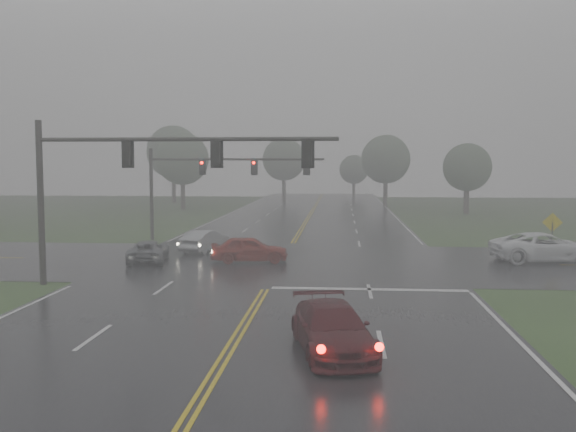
# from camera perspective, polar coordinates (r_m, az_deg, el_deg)

# --- Properties ---
(ground) EXTENTS (180.00, 180.00, 0.00)m
(ground) POSITION_cam_1_polar(r_m,az_deg,el_deg) (14.72, -8.79, -17.31)
(ground) COLOR #2A411B
(ground) RESTS_ON ground
(main_road) EXTENTS (18.00, 160.00, 0.02)m
(main_road) POSITION_cam_1_polar(r_m,az_deg,el_deg) (33.86, -0.84, -4.60)
(main_road) COLOR black
(main_road) RESTS_ON ground
(cross_street) EXTENTS (120.00, 14.00, 0.02)m
(cross_street) POSITION_cam_1_polar(r_m,az_deg,el_deg) (35.82, -0.53, -4.08)
(cross_street) COLOR black
(cross_street) RESTS_ON ground
(stop_bar) EXTENTS (8.50, 0.50, 0.01)m
(stop_bar) POSITION_cam_1_polar(r_m,az_deg,el_deg) (28.22, 7.23, -6.54)
(stop_bar) COLOR #BCBCBC
(stop_bar) RESTS_ON ground
(sedan_maroon) EXTENTS (2.94, 5.12, 1.40)m
(sedan_maroon) POSITION_cam_1_polar(r_m,az_deg,el_deg) (19.07, 3.95, -12.05)
(sedan_maroon) COLOR #3E0B0F
(sedan_maroon) RESTS_ON ground
(sedan_red) EXTENTS (4.47, 2.30, 1.45)m
(sedan_red) POSITION_cam_1_polar(r_m,az_deg,el_deg) (35.65, -3.45, -4.13)
(sedan_red) COLOR maroon
(sedan_red) RESTS_ON ground
(sedan_silver) EXTENTS (2.55, 4.31, 1.34)m
(sedan_silver) POSITION_cam_1_polar(r_m,az_deg,el_deg) (40.08, -7.40, -3.17)
(sedan_silver) COLOR gray
(sedan_silver) RESTS_ON ground
(car_grey) EXTENTS (2.65, 4.53, 1.18)m
(car_grey) POSITION_cam_1_polar(r_m,az_deg,el_deg) (36.59, -12.29, -4.00)
(car_grey) COLOR #505257
(car_grey) RESTS_ON ground
(pickup_white) EXTENTS (6.09, 3.39, 1.61)m
(pickup_white) POSITION_cam_1_polar(r_m,az_deg,el_deg) (38.46, 21.82, -3.81)
(pickup_white) COLOR white
(pickup_white) RESTS_ON ground
(signal_gantry_near) EXTENTS (13.49, 0.32, 7.41)m
(signal_gantry_near) POSITION_cam_1_polar(r_m,az_deg,el_deg) (29.24, -13.84, 4.03)
(signal_gantry_near) COLOR black
(signal_gantry_near) RESTS_ON ground
(signal_gantry_far) EXTENTS (12.40, 0.33, 6.51)m
(signal_gantry_far) POSITION_cam_1_polar(r_m,az_deg,el_deg) (45.60, -7.40, 3.59)
(signal_gantry_far) COLOR black
(signal_gantry_far) RESTS_ON ground
(sign_diamond_east) EXTENTS (1.08, 0.30, 2.65)m
(sign_diamond_east) POSITION_cam_1_polar(r_m,az_deg,el_deg) (39.71, 22.43, -0.97)
(sign_diamond_east) COLOR black
(sign_diamond_east) RESTS_ON ground
(tree_nw_a) EXTENTS (6.15, 6.15, 9.03)m
(tree_nw_a) POSITION_cam_1_polar(r_m,az_deg,el_deg) (76.01, -9.37, 5.04)
(tree_nw_a) COLOR #322820
(tree_nw_a) RESTS_ON ground
(tree_ne_a) EXTENTS (6.11, 6.11, 8.98)m
(tree_ne_a) POSITION_cam_1_polar(r_m,az_deg,el_deg) (81.20, 8.69, 5.00)
(tree_ne_a) COLOR #322820
(tree_ne_a) RESTS_ON ground
(tree_n_mid) EXTENTS (6.16, 6.16, 9.05)m
(tree_n_mid) POSITION_cam_1_polar(r_m,az_deg,el_deg) (92.47, -0.38, 5.05)
(tree_n_mid) COLOR #322820
(tree_n_mid) RESTS_ON ground
(tree_e_near) EXTENTS (5.17, 5.17, 7.59)m
(tree_e_near) POSITION_cam_1_polar(r_m,az_deg,el_deg) (71.58, 15.63, 4.18)
(tree_e_near) COLOR #322820
(tree_e_near) RESTS_ON ground
(tree_nw_b) EXTENTS (7.18, 7.18, 10.54)m
(tree_nw_b) POSITION_cam_1_polar(r_m,az_deg,el_deg) (88.88, -10.17, 5.62)
(tree_nw_b) COLOR #322820
(tree_nw_b) RESTS_ON ground
(tree_n_far) EXTENTS (4.57, 4.57, 6.71)m
(tree_n_far) POSITION_cam_1_polar(r_m,az_deg,el_deg) (101.52, 5.88, 4.13)
(tree_n_far) COLOR #322820
(tree_n_far) RESTS_ON ground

